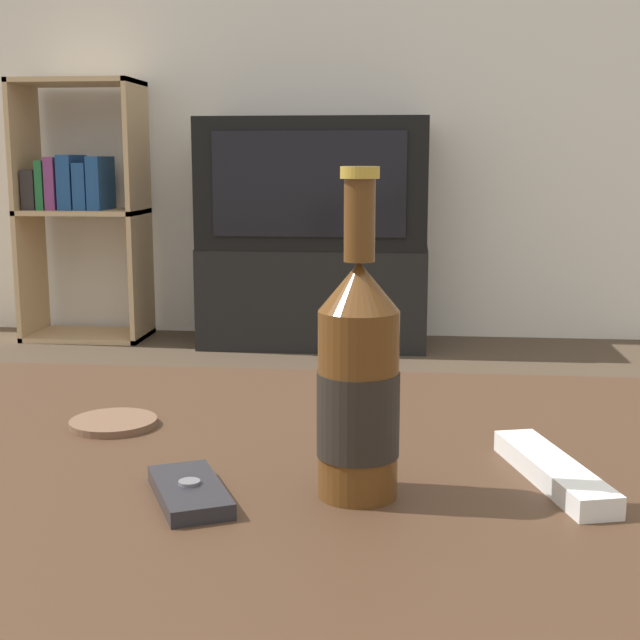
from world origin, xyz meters
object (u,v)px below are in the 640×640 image
object	(u,v)px
bookshelf	(79,202)
beer_bottle	(358,383)
cell_phone	(190,492)
remote_control	(553,471)
television	(314,183)
tv_stand	(314,296)

from	to	relation	value
bookshelf	beer_bottle	xyz separation A→B (m)	(1.34, -2.88, -0.01)
cell_phone	remote_control	bearing A→B (deg)	-11.96
cell_phone	television	bearing A→B (deg)	68.67
tv_stand	beer_bottle	bearing A→B (deg)	-83.04
tv_stand	bookshelf	bearing A→B (deg)	177.39
tv_stand	television	bearing A→B (deg)	-90.00
tv_stand	cell_phone	size ratio (longest dim) A/B	7.11
bookshelf	tv_stand	bearing A→B (deg)	-2.61
tv_stand	beer_bottle	world-z (taller)	beer_bottle
tv_stand	remote_control	xyz separation A→B (m)	(0.52, -2.79, 0.27)
tv_stand	bookshelf	world-z (taller)	bookshelf
bookshelf	cell_phone	bearing A→B (deg)	-67.60
tv_stand	cell_phone	distance (m)	2.88
television	beer_bottle	distance (m)	2.85
television	beer_bottle	size ratio (longest dim) A/B	3.19
bookshelf	cell_phone	world-z (taller)	bookshelf
bookshelf	remote_control	distance (m)	3.21
beer_bottle	cell_phone	size ratio (longest dim) A/B	2.20
beer_bottle	remote_control	distance (m)	0.20
cell_phone	remote_control	xyz separation A→B (m)	(0.32, 0.08, 0.00)
bookshelf	beer_bottle	bearing A→B (deg)	-65.04
bookshelf	cell_phone	xyz separation A→B (m)	(1.20, -2.91, -0.11)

